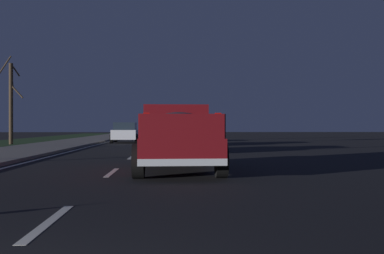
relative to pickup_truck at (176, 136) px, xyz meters
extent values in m
plane|color=black|center=(16.42, 1.75, -0.98)|extent=(144.00, 144.00, 0.00)
cube|color=slate|center=(16.42, 7.45, -0.92)|extent=(108.00, 4.00, 0.12)
cube|color=silver|center=(-6.91, 1.75, -0.98)|extent=(2.40, 0.14, 0.01)
cube|color=silver|center=(-0.40, 1.75, -0.98)|extent=(2.40, 0.14, 0.01)
cube|color=silver|center=(5.84, 1.75, -0.98)|extent=(2.40, 0.14, 0.01)
cube|color=silver|center=(12.21, 1.75, -0.98)|extent=(2.40, 0.14, 0.01)
cube|color=silver|center=(19.02, 1.75, -0.98)|extent=(2.40, 0.14, 0.01)
cube|color=silver|center=(25.27, 1.75, -0.98)|extent=(2.40, 0.14, 0.01)
cube|color=silver|center=(32.19, 1.75, -0.98)|extent=(2.40, 0.14, 0.01)
cube|color=silver|center=(38.80, 1.75, -0.98)|extent=(2.40, 0.14, 0.01)
cube|color=silver|center=(43.89, 1.75, -0.98)|extent=(2.40, 0.14, 0.01)
cube|color=silver|center=(49.74, 1.75, -0.98)|extent=(2.40, 0.14, 0.01)
cube|color=silver|center=(55.38, 1.75, -0.98)|extent=(2.40, 0.14, 0.01)
cube|color=silver|center=(61.33, 1.75, -0.98)|extent=(2.40, 0.14, 0.01)
cube|color=silver|center=(66.97, 1.75, -0.98)|extent=(2.40, 0.14, 0.01)
cube|color=silver|center=(16.42, 5.15, -0.98)|extent=(108.00, 0.14, 0.01)
cube|color=maroon|center=(-0.06, 0.00, -0.31)|extent=(5.47, 2.20, 0.60)
cube|color=maroon|center=(1.13, 0.04, 0.44)|extent=(2.23, 1.92, 0.90)
cube|color=#1E2833|center=(0.08, 0.00, 0.49)|extent=(0.09, 1.44, 0.50)
cube|color=maroon|center=(-1.17, 0.90, 0.27)|extent=(3.02, 0.19, 0.56)
cube|color=maroon|center=(-1.10, -0.98, 0.27)|extent=(3.02, 0.19, 0.56)
cube|color=maroon|center=(-2.72, -0.10, 0.27)|extent=(0.15, 1.88, 0.56)
cube|color=silver|center=(-2.72, -0.10, -0.53)|extent=(0.20, 2.00, 0.16)
cube|color=red|center=(-2.74, 0.70, 0.47)|extent=(0.07, 0.14, 0.20)
cube|color=red|center=(-2.68, -0.90, 0.47)|extent=(0.07, 0.14, 0.20)
ellipsoid|color=#232833|center=(-1.14, -0.04, 0.31)|extent=(2.65, 1.62, 0.64)
sphere|color=silver|center=(-0.65, 0.33, 0.17)|extent=(0.40, 0.40, 0.40)
sphere|color=beige|center=(-1.72, -0.37, 0.15)|extent=(0.34, 0.34, 0.34)
cylinder|color=black|center=(1.69, 1.06, -0.56)|extent=(0.84, 0.28, 0.84)
cylinder|color=black|center=(1.76, -0.93, -0.56)|extent=(0.84, 0.28, 0.84)
cylinder|color=black|center=(-1.88, 0.93, -0.56)|extent=(0.84, 0.28, 0.84)
cylinder|color=black|center=(-1.80, -1.07, -0.56)|extent=(0.84, 0.28, 0.84)
cube|color=#9E845B|center=(9.57, -0.20, -0.35)|extent=(4.42, 1.86, 0.70)
cube|color=#1E2833|center=(9.32, -0.20, 0.28)|extent=(2.48, 1.62, 0.56)
cylinder|color=black|center=(11.08, 0.68, -0.64)|extent=(0.68, 0.22, 0.68)
cylinder|color=black|center=(11.05, -1.12, -0.64)|extent=(0.68, 0.22, 0.68)
cylinder|color=black|center=(8.09, 0.71, -0.64)|extent=(0.68, 0.22, 0.68)
cylinder|color=black|center=(8.06, -1.09, -0.64)|extent=(0.68, 0.22, 0.68)
cube|color=red|center=(7.42, -0.18, -0.30)|extent=(0.10, 1.51, 0.10)
cube|color=navy|center=(17.36, -0.24, -0.35)|extent=(4.42, 1.86, 0.70)
cube|color=#1E2833|center=(17.11, -0.24, 0.28)|extent=(2.48, 1.62, 0.56)
cylinder|color=black|center=(18.87, 0.64, -0.64)|extent=(0.68, 0.22, 0.68)
cylinder|color=black|center=(18.85, -1.16, -0.64)|extent=(0.68, 0.22, 0.68)
cylinder|color=black|center=(15.88, 0.68, -0.64)|extent=(0.68, 0.22, 0.68)
cylinder|color=black|center=(15.86, -1.12, -0.64)|extent=(0.68, 0.22, 0.68)
cube|color=red|center=(15.21, -0.21, -0.30)|extent=(0.10, 1.51, 0.10)
cube|color=silver|center=(22.79, 3.60, -0.35)|extent=(4.42, 1.85, 0.70)
cube|color=#1E2833|center=(22.54, 3.60, 0.28)|extent=(2.48, 1.61, 0.56)
cylinder|color=black|center=(24.27, 4.52, -0.64)|extent=(0.68, 0.22, 0.68)
cylinder|color=black|center=(24.30, 2.72, -0.64)|extent=(0.68, 0.22, 0.68)
cylinder|color=black|center=(21.28, 4.48, -0.64)|extent=(0.68, 0.22, 0.68)
cylinder|color=black|center=(21.31, 2.68, -0.64)|extent=(0.68, 0.22, 0.68)
cube|color=red|center=(20.64, 3.57, -0.30)|extent=(0.10, 1.51, 0.10)
cylinder|color=#423323|center=(19.95, 11.28, 1.84)|extent=(0.28, 0.28, 5.65)
cylinder|color=#423323|center=(19.82, 10.84, 2.70)|extent=(0.32, 0.96, 1.02)
cylinder|color=#423323|center=(20.47, 11.38, 3.68)|extent=(1.11, 0.32, 1.20)
cylinder|color=#423323|center=(20.16, 11.05, 4.23)|extent=(0.50, 0.55, 0.90)
cylinder|color=#423323|center=(19.96, 11.69, 4.54)|extent=(0.12, 0.92, 1.30)
camera|label=1|loc=(-13.07, 0.16, 0.27)|focal=43.65mm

